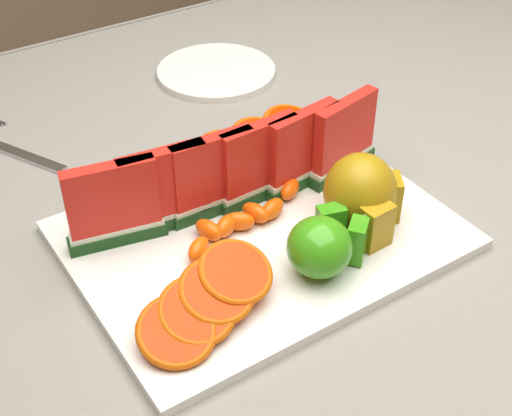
# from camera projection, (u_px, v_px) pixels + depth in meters

# --- Properties ---
(table) EXTENTS (1.40, 0.90, 0.75)m
(table) POSITION_uv_depth(u_px,v_px,m) (229.00, 255.00, 0.92)
(table) COLOR #4E371D
(table) RESTS_ON ground
(tablecloth) EXTENTS (1.53, 1.03, 0.20)m
(tablecloth) POSITION_uv_depth(u_px,v_px,m) (228.00, 217.00, 0.88)
(tablecloth) COLOR gray
(tablecloth) RESTS_ON table
(platter) EXTENTS (0.40, 0.30, 0.01)m
(platter) POSITION_uv_depth(u_px,v_px,m) (261.00, 235.00, 0.78)
(platter) COLOR silver
(platter) RESTS_ON tablecloth
(apple_cluster) EXTENTS (0.10, 0.08, 0.06)m
(apple_cluster) POSITION_uv_depth(u_px,v_px,m) (324.00, 244.00, 0.71)
(apple_cluster) COLOR #2C8410
(apple_cluster) RESTS_ON platter
(pear_cluster) EXTENTS (0.11, 0.10, 0.09)m
(pear_cluster) POSITION_uv_depth(u_px,v_px,m) (363.00, 195.00, 0.76)
(pear_cluster) COLOR #95740F
(pear_cluster) RESTS_ON platter
(side_plate) EXTENTS (0.19, 0.19, 0.01)m
(side_plate) POSITION_uv_depth(u_px,v_px,m) (216.00, 72.00, 1.08)
(side_plate) COLOR silver
(side_plate) RESTS_ON tablecloth
(fork) EXTENTS (0.09, 0.19, 0.00)m
(fork) POSITION_uv_depth(u_px,v_px,m) (11.00, 148.00, 0.92)
(fork) COLOR silver
(fork) RESTS_ON tablecloth
(watermelon_row) EXTENTS (0.39, 0.07, 0.10)m
(watermelon_row) POSITION_uv_depth(u_px,v_px,m) (236.00, 171.00, 0.78)
(watermelon_row) COLOR #0F3B0E
(watermelon_row) RESTS_ON platter
(orange_fan_front) EXTENTS (0.16, 0.11, 0.05)m
(orange_fan_front) POSITION_uv_depth(u_px,v_px,m) (207.00, 301.00, 0.66)
(orange_fan_front) COLOR orange
(orange_fan_front) RESTS_ON platter
(orange_fan_back) EXTENTS (0.33, 0.11, 0.05)m
(orange_fan_back) POSITION_uv_depth(u_px,v_px,m) (211.00, 161.00, 0.84)
(orange_fan_back) COLOR orange
(orange_fan_back) RESTS_ON platter
(tangerine_segments) EXTENTS (0.18, 0.07, 0.02)m
(tangerine_segments) POSITION_uv_depth(u_px,v_px,m) (242.00, 219.00, 0.77)
(tangerine_segments) COLOR orange
(tangerine_segments) RESTS_ON platter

